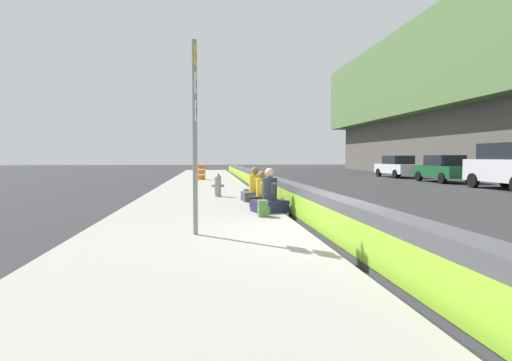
{
  "coord_description": "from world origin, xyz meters",
  "views": [
    {
      "loc": [
        -7.66,
        2.38,
        1.59
      ],
      "look_at": [
        5.3,
        0.92,
        0.86
      ],
      "focal_mm": 29.51,
      "sensor_mm": 36.0,
      "label": 1
    }
  ],
  "objects_px": {
    "seated_person_middle": "(262,195)",
    "seated_person_far": "(254,188)",
    "seated_person_foreground": "(270,198)",
    "parked_car_fourth": "(443,169)",
    "seated_person_rear": "(255,190)",
    "construction_barrel": "(201,172)",
    "parked_car_midline": "(397,166)",
    "fire_hydrant": "(218,184)",
    "route_sign_post": "(195,122)",
    "backpack": "(263,209)",
    "parked_car_third": "(512,166)"
  },
  "relations": [
    {
      "from": "seated_person_foreground",
      "to": "parked_car_fourth",
      "type": "distance_m",
      "value": 19.18
    },
    {
      "from": "seated_person_foreground",
      "to": "parked_car_fourth",
      "type": "height_order",
      "value": "parked_car_fourth"
    },
    {
      "from": "parked_car_midline",
      "to": "route_sign_post",
      "type": "bearing_deg",
      "value": 147.57
    },
    {
      "from": "seated_person_far",
      "to": "parked_car_fourth",
      "type": "height_order",
      "value": "parked_car_fourth"
    },
    {
      "from": "backpack",
      "to": "construction_barrel",
      "type": "relative_size",
      "value": 0.42
    },
    {
      "from": "route_sign_post",
      "to": "parked_car_midline",
      "type": "bearing_deg",
      "value": -32.43
    },
    {
      "from": "fire_hydrant",
      "to": "backpack",
      "type": "distance_m",
      "value": 5.47
    },
    {
      "from": "seated_person_far",
      "to": "parked_car_fourth",
      "type": "xyz_separation_m",
      "value": [
        9.76,
        -13.06,
        0.4
      ]
    },
    {
      "from": "fire_hydrant",
      "to": "route_sign_post",
      "type": "bearing_deg",
      "value": 175.64
    },
    {
      "from": "parked_car_fourth",
      "to": "seated_person_foreground",
      "type": "bearing_deg",
      "value": 136.85
    },
    {
      "from": "fire_hydrant",
      "to": "construction_barrel",
      "type": "height_order",
      "value": "construction_barrel"
    },
    {
      "from": "route_sign_post",
      "to": "parked_car_fourth",
      "type": "bearing_deg",
      "value": -41.22
    },
    {
      "from": "seated_person_foreground",
      "to": "parked_car_fourth",
      "type": "relative_size",
      "value": 0.26
    },
    {
      "from": "fire_hydrant",
      "to": "seated_person_far",
      "type": "xyz_separation_m",
      "value": [
        -0.3,
        -1.32,
        -0.12
      ]
    },
    {
      "from": "backpack",
      "to": "route_sign_post",
      "type": "bearing_deg",
      "value": 145.05
    },
    {
      "from": "seated_person_far",
      "to": "construction_barrel",
      "type": "bearing_deg",
      "value": 10.0
    },
    {
      "from": "route_sign_post",
      "to": "backpack",
      "type": "xyz_separation_m",
      "value": [
        2.24,
        -1.57,
        -1.9
      ]
    },
    {
      "from": "parked_car_midline",
      "to": "seated_person_foreground",
      "type": "bearing_deg",
      "value": 147.34
    },
    {
      "from": "seated_person_middle",
      "to": "construction_barrel",
      "type": "distance_m",
      "value": 15.01
    },
    {
      "from": "seated_person_far",
      "to": "seated_person_rear",
      "type": "bearing_deg",
      "value": 174.26
    },
    {
      "from": "backpack",
      "to": "parked_car_fourth",
      "type": "height_order",
      "value": "parked_car_fourth"
    },
    {
      "from": "seated_person_middle",
      "to": "seated_person_far",
      "type": "bearing_deg",
      "value": -1.53
    },
    {
      "from": "fire_hydrant",
      "to": "parked_car_fourth",
      "type": "height_order",
      "value": "parked_car_fourth"
    },
    {
      "from": "seated_person_rear",
      "to": "parked_car_third",
      "type": "relative_size",
      "value": 0.23
    },
    {
      "from": "construction_barrel",
      "to": "parked_car_midline",
      "type": "relative_size",
      "value": 0.21
    },
    {
      "from": "seated_person_far",
      "to": "construction_barrel",
      "type": "xyz_separation_m",
      "value": [
        12.06,
        2.13,
        0.15
      ]
    },
    {
      "from": "seated_person_middle",
      "to": "seated_person_rear",
      "type": "distance_m",
      "value": 1.39
    },
    {
      "from": "construction_barrel",
      "to": "parked_car_midline",
      "type": "distance_m",
      "value": 15.7
    },
    {
      "from": "construction_barrel",
      "to": "fire_hydrant",
      "type": "bearing_deg",
      "value": -176.07
    },
    {
      "from": "parked_car_fourth",
      "to": "parked_car_midline",
      "type": "height_order",
      "value": "same"
    },
    {
      "from": "seated_person_far",
      "to": "construction_barrel",
      "type": "relative_size",
      "value": 1.1
    },
    {
      "from": "seated_person_rear",
      "to": "backpack",
      "type": "height_order",
      "value": "seated_person_rear"
    },
    {
      "from": "backpack",
      "to": "parked_car_midline",
      "type": "distance_m",
      "value": 25.1
    },
    {
      "from": "route_sign_post",
      "to": "seated_person_far",
      "type": "relative_size",
      "value": 3.44
    },
    {
      "from": "fire_hydrant",
      "to": "backpack",
      "type": "height_order",
      "value": "fire_hydrant"
    },
    {
      "from": "fire_hydrant",
      "to": "seated_person_middle",
      "type": "height_order",
      "value": "seated_person_middle"
    },
    {
      "from": "route_sign_post",
      "to": "parked_car_fourth",
      "type": "distance_m",
      "value": 22.74
    },
    {
      "from": "parked_car_third",
      "to": "parked_car_fourth",
      "type": "relative_size",
      "value": 1.07
    },
    {
      "from": "seated_person_foreground",
      "to": "seated_person_rear",
      "type": "height_order",
      "value": "seated_person_foreground"
    },
    {
      "from": "parked_car_fourth",
      "to": "parked_car_third",
      "type": "bearing_deg",
      "value": 178.84
    },
    {
      "from": "seated_person_rear",
      "to": "construction_barrel",
      "type": "height_order",
      "value": "seated_person_rear"
    },
    {
      "from": "fire_hydrant",
      "to": "parked_car_midline",
      "type": "relative_size",
      "value": 0.19
    },
    {
      "from": "construction_barrel",
      "to": "seated_person_rear",
      "type": "bearing_deg",
      "value": -171.62
    },
    {
      "from": "construction_barrel",
      "to": "parked_car_third",
      "type": "bearing_deg",
      "value": -119.36
    },
    {
      "from": "seated_person_foreground",
      "to": "seated_person_far",
      "type": "bearing_deg",
      "value": -0.74
    },
    {
      "from": "parked_car_fourth",
      "to": "parked_car_midline",
      "type": "xyz_separation_m",
      "value": [
        6.41,
        0.04,
        0.0
      ]
    },
    {
      "from": "seated_person_foreground",
      "to": "seated_person_rear",
      "type": "bearing_deg",
      "value": 1.78
    },
    {
      "from": "construction_barrel",
      "to": "backpack",
      "type": "bearing_deg",
      "value": -174.03
    },
    {
      "from": "seated_person_middle",
      "to": "parked_car_fourth",
      "type": "relative_size",
      "value": 0.23
    },
    {
      "from": "seated_person_far",
      "to": "construction_barrel",
      "type": "distance_m",
      "value": 12.25
    }
  ]
}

